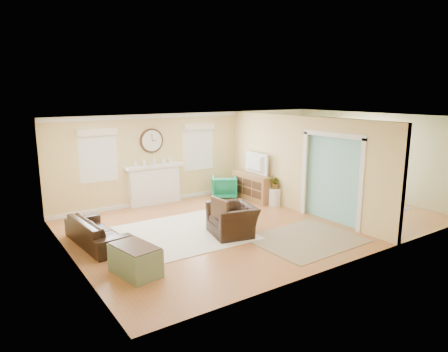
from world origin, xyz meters
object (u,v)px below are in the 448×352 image
at_px(sofa, 97,231).
at_px(green_chair, 224,187).
at_px(dining_table, 342,193).
at_px(credenza, 254,186).
at_px(eames_chair, 232,220).

height_order(sofa, green_chair, green_chair).
height_order(green_chair, dining_table, green_chair).
xyz_separation_m(green_chair, credenza, (0.65, -0.65, 0.06)).
bearing_deg(dining_table, green_chair, 35.51).
relative_size(sofa, green_chair, 2.60).
xyz_separation_m(credenza, dining_table, (1.89, -1.78, -0.10)).
distance_m(sofa, dining_table, 6.98).
bearing_deg(dining_table, credenza, 35.95).
bearing_deg(green_chair, eames_chair, 89.20).
relative_size(sofa, eames_chair, 1.82).
xyz_separation_m(sofa, eames_chair, (2.74, -1.13, 0.06)).
xyz_separation_m(eames_chair, credenza, (2.31, 2.16, 0.05)).
distance_m(eames_chair, dining_table, 4.22).
xyz_separation_m(sofa, green_chair, (4.41, 1.68, 0.06)).
xyz_separation_m(sofa, credenza, (5.05, 1.03, 0.11)).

